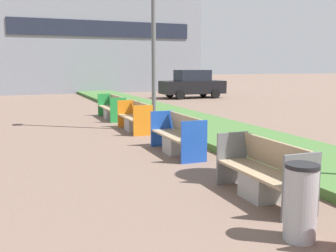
% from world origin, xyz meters
% --- Properties ---
extents(planter_grass_strip, '(2.80, 120.00, 0.18)m').
position_xyz_m(planter_grass_strip, '(3.20, 12.00, 0.09)').
color(planter_grass_strip, '#426B33').
rests_on(planter_grass_strip, ground).
extents(building_backdrop, '(16.64, 7.81, 9.00)m').
position_xyz_m(building_backdrop, '(4.00, 35.83, 4.50)').
color(building_backdrop, gray).
rests_on(building_backdrop, ground).
extents(bench_grey_frame, '(0.65, 1.89, 0.94)m').
position_xyz_m(bench_grey_frame, '(0.94, 6.40, 0.36)').
color(bench_grey_frame, '#9E9B96').
rests_on(bench_grey_frame, ground).
extents(bench_blue_frame, '(0.65, 2.05, 0.94)m').
position_xyz_m(bench_blue_frame, '(0.94, 9.95, 0.37)').
color(bench_blue_frame, '#9E9B96').
rests_on(bench_blue_frame, ground).
extents(bench_orange_frame, '(0.65, 1.94, 0.94)m').
position_xyz_m(bench_orange_frame, '(0.94, 13.54, 0.36)').
color(bench_orange_frame, '#9E9B96').
rests_on(bench_orange_frame, ground).
extents(bench_green_frame, '(0.65, 2.32, 0.94)m').
position_xyz_m(bench_green_frame, '(0.94, 16.79, 0.37)').
color(bench_green_frame, '#9E9B96').
rests_on(bench_green_frame, ground).
extents(litter_bin, '(0.41, 0.41, 0.96)m').
position_xyz_m(litter_bin, '(0.46, 4.96, 0.48)').
color(litter_bin, '#9EA0A5').
rests_on(litter_bin, ground).
extents(street_lamp_post, '(0.24, 0.44, 7.24)m').
position_xyz_m(street_lamp_post, '(1.55, 13.44, 4.00)').
color(street_lamp_post, '#56595B').
rests_on(street_lamp_post, ground).
extents(parked_car_distant, '(4.20, 2.00, 1.86)m').
position_xyz_m(parked_car_distant, '(8.35, 25.08, 0.91)').
color(parked_car_distant, black).
rests_on(parked_car_distant, ground).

